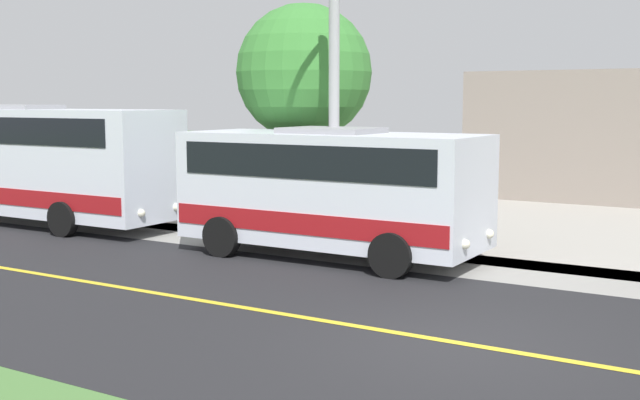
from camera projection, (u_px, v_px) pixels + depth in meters
The scene contains 8 objects.
ground_plane at pixel (456, 343), 11.33m from camera, with size 120.00×120.00×0.00m, color #477238.
road_surface at pixel (456, 343), 11.33m from camera, with size 8.00×100.00×0.01m, color black.
sidewalk at pixel (552, 275), 15.76m from camera, with size 2.40×100.00×0.01m, color gray.
road_centre_line at pixel (456, 342), 11.33m from camera, with size 0.16×100.00×0.00m, color gold.
shuttle_bus_front at pixel (332, 186), 17.43m from camera, with size 2.79×6.81×2.85m.
transit_bus_rear at pixel (8, 157), 22.76m from camera, with size 2.58×11.55×3.32m.
street_light_pole at pixel (331, 76), 17.48m from camera, with size 1.97×0.24×7.13m.
tree_curbside at pixel (304, 73), 20.79m from camera, with size 3.56×3.56×5.95m.
Camera 1 is at (10.42, 3.99, 3.44)m, focal length 44.65 mm.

